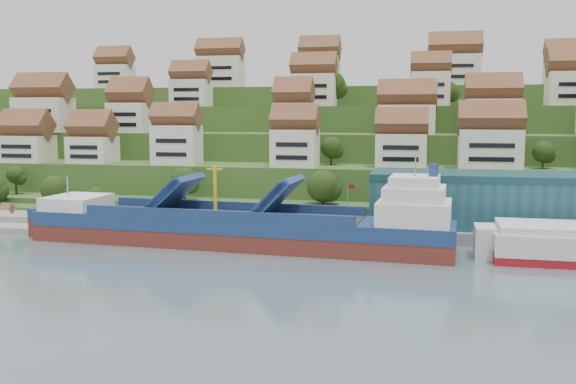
# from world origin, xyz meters

# --- Properties ---
(ground) EXTENTS (300.00, 300.00, 0.00)m
(ground) POSITION_xyz_m (0.00, 0.00, 0.00)
(ground) COLOR slate
(ground) RESTS_ON ground
(quay) EXTENTS (180.00, 14.00, 2.20)m
(quay) POSITION_xyz_m (20.00, 15.00, 1.10)
(quay) COLOR gray
(quay) RESTS_ON ground
(hillside) EXTENTS (260.00, 128.00, 31.00)m
(hillside) POSITION_xyz_m (0.00, 103.55, 10.66)
(hillside) COLOR #2D4C1E
(hillside) RESTS_ON ground
(hillside_village) EXTENTS (156.84, 63.72, 29.59)m
(hillside_village) POSITION_xyz_m (5.60, 60.80, 24.55)
(hillside_village) COLOR silver
(hillside_village) RESTS_ON ground
(hillside_trees) EXTENTS (142.14, 62.24, 31.25)m
(hillside_trees) POSITION_xyz_m (-7.17, 43.70, 16.45)
(hillside_trees) COLOR #263F15
(hillside_trees) RESTS_ON ground
(warehouse) EXTENTS (60.00, 15.00, 10.00)m
(warehouse) POSITION_xyz_m (52.00, 17.00, 7.20)
(warehouse) COLOR #22525E
(warehouse) RESTS_ON quay
(flagpole) EXTENTS (1.28, 0.16, 8.00)m
(flagpole) POSITION_xyz_m (18.11, 10.00, 6.88)
(flagpole) COLOR gray
(flagpole) RESTS_ON quay
(cargo_ship) EXTENTS (75.38, 16.00, 16.56)m
(cargo_ship) POSITION_xyz_m (1.67, -0.07, 3.18)
(cargo_ship) COLOR maroon
(cargo_ship) RESTS_ON ground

